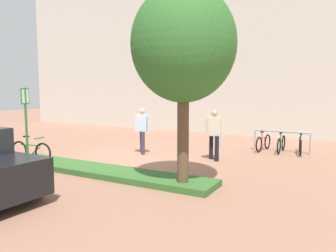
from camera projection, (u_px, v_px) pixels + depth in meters
The scene contains 10 objects.
ground_plane at pixel (127, 157), 11.45m from camera, with size 60.00×60.00×0.00m, color #936651.
building_facade at pixel (214, 44), 18.20m from camera, with size 28.00×1.20×10.00m, color beige.
planter_strip at pixel (99, 171), 9.20m from camera, with size 7.00×1.10×0.16m, color #336028.
tree_sidewalk at pixel (183, 45), 7.44m from camera, with size 2.46×2.46×4.78m.
parking_sign_post at pixel (26, 114), 10.53m from camera, with size 0.10×0.36×2.46m.
bike_at_sign at pixel (31, 151), 10.77m from camera, with size 1.67×0.42×0.86m.
bike_rack_cluster at pixel (281, 143), 12.37m from camera, with size 2.11×1.57×0.83m.
bollard_steel at pixel (219, 140), 12.41m from camera, with size 0.16×0.16×0.90m, color #ADADB2.
person_casual_tan at pixel (214, 132), 10.88m from camera, with size 0.57×0.38×1.72m.
person_shirt_white at pixel (142, 128), 12.04m from camera, with size 0.60×0.42×1.72m.
Camera 1 is at (6.75, -9.13, 2.34)m, focal length 34.32 mm.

